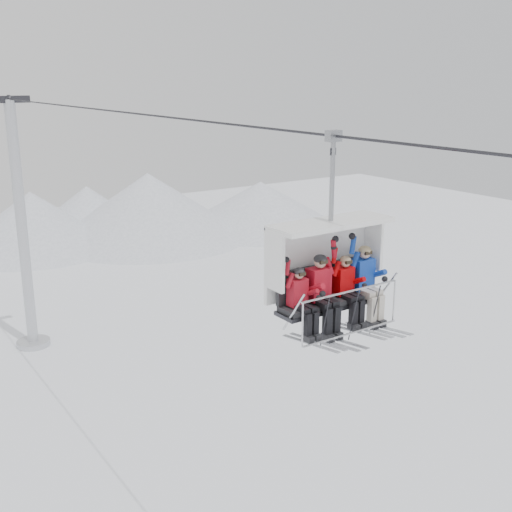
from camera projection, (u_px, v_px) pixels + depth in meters
lift_tower_right at (24, 245)px, 34.04m from camera, size 2.00×1.80×13.48m
haul_cable at (256, 127)px, 14.48m from camera, size 0.06×50.00×0.06m
chairlift_carrier at (325, 262)px, 13.16m from camera, size 2.66×1.17×3.98m
skier_far_left at (301, 300)px, 12.59m from camera, size 0.37×1.69×1.50m
skier_center_left at (322, 291)px, 12.87m from camera, size 0.46×1.69×1.78m
skier_center_right at (347, 288)px, 13.24m from camera, size 0.40×1.69×1.58m
skier_far_right at (366, 280)px, 13.52m from camera, size 0.46×1.69×1.78m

